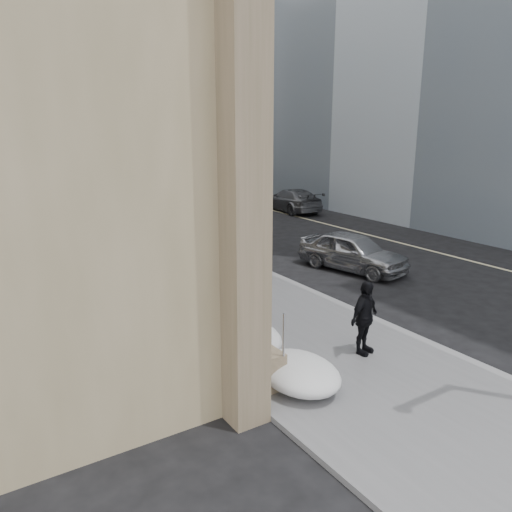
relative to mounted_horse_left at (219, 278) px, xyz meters
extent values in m
plane|color=black|center=(0.87, -2.38, -1.20)|extent=(140.00, 140.00, 0.00)
cube|color=#59595B|center=(0.87, 7.62, -1.14)|extent=(5.00, 80.00, 0.12)
cube|color=slate|center=(3.49, 7.62, -1.14)|extent=(0.24, 80.00, 0.12)
cube|color=#BFB78C|center=(11.37, 7.62, -1.19)|extent=(0.15, 70.00, 0.01)
cube|color=brown|center=(-1.38, 17.62, -0.75)|extent=(1.10, 44.00, 0.90)
cylinder|color=silver|center=(-0.93, 17.62, 0.15)|extent=(0.06, 42.00, 0.06)
cube|color=brown|center=(-1.98, 7.62, 6.90)|extent=(0.70, 1.20, 16.20)
cube|color=black|center=(-1.83, 10.62, 2.80)|extent=(0.20, 2.20, 4.50)
cube|color=brown|center=(16.37, 7.62, 0.80)|extent=(2.00, 80.00, 4.00)
cube|color=slate|center=(4.87, 57.62, 12.80)|extent=(30.00, 12.00, 28.00)
cylinder|color=#2D2D30|center=(3.77, 11.62, 2.80)|extent=(0.18, 0.18, 8.00)
cube|color=#2D2D30|center=(2.97, 11.62, 6.70)|extent=(1.60, 0.15, 0.12)
cylinder|color=#2D2D30|center=(2.27, 11.62, 6.55)|extent=(0.24, 0.24, 0.30)
cylinder|color=#2D2D30|center=(3.77, 31.62, 2.80)|extent=(0.18, 0.18, 8.00)
cube|color=#2D2D30|center=(2.97, 31.62, 6.70)|extent=(1.60, 0.15, 0.12)
cylinder|color=#2D2D30|center=(2.27, 31.62, 6.55)|extent=(0.24, 0.24, 0.30)
cylinder|color=#2D2D30|center=(3.87, 19.62, 1.80)|extent=(0.20, 0.20, 6.00)
cylinder|color=#2D2D30|center=(1.87, 19.62, 4.60)|extent=(4.00, 0.16, 0.16)
imported|color=black|center=(0.37, 19.62, 4.10)|extent=(0.18, 0.22, 1.10)
ellipsoid|color=silver|center=(-0.58, -2.38, -0.74)|extent=(1.50, 2.10, 0.68)
ellipsoid|color=silver|center=(-0.53, 1.62, -0.72)|extent=(1.60, 2.20, 0.72)
ellipsoid|color=silver|center=(-0.63, 5.62, -0.76)|extent=(1.40, 2.00, 0.64)
ellipsoid|color=silver|center=(-0.48, 9.62, -0.70)|extent=(1.70, 2.30, 0.76)
ellipsoid|color=silver|center=(-0.58, 13.62, -0.75)|extent=(1.50, 2.10, 0.66)
imported|color=#553019|center=(0.00, -0.01, -0.06)|extent=(1.56, 2.58, 2.03)
imported|color=black|center=(0.00, 0.14, 0.74)|extent=(0.70, 0.53, 1.72)
imported|color=#4C2015|center=(2.65, 3.60, -0.06)|extent=(2.18, 2.30, 2.04)
imported|color=black|center=(2.65, 3.75, 0.74)|extent=(1.01, 0.90, 1.72)
imported|color=black|center=(1.66, -3.97, -0.19)|extent=(1.12, 0.69, 1.77)
imported|color=#929398|center=(6.47, 1.53, -0.48)|extent=(2.62, 4.49, 1.44)
imported|color=#4C4E53|center=(12.20, 13.09, -0.50)|extent=(2.42, 5.00, 1.40)
camera|label=1|loc=(-6.25, -11.70, 4.19)|focal=35.00mm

